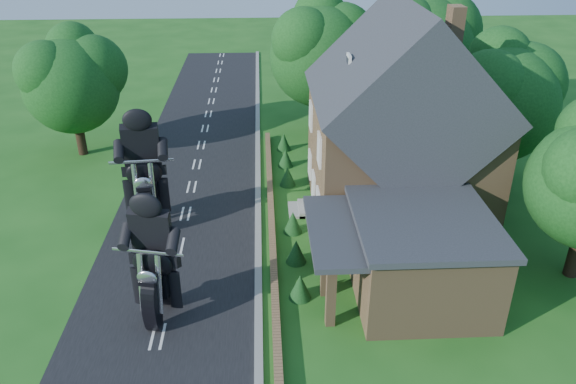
{
  "coord_description": "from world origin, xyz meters",
  "views": [
    {
      "loc": [
        3.94,
        -18.81,
        13.97
      ],
      "look_at": [
        5.01,
        2.75,
        2.8
      ],
      "focal_mm": 35.0,
      "sensor_mm": 36.0,
      "label": 1
    }
  ],
  "objects_px": {
    "house": "(399,129)",
    "annex": "(417,254)",
    "garden_wall": "(271,218)",
    "motorcycle_follow": "(149,209)",
    "motorcycle_lead": "(160,300)"
  },
  "relations": [
    {
      "from": "garden_wall",
      "to": "motorcycle_follow",
      "type": "distance_m",
      "value": 5.89
    },
    {
      "from": "house",
      "to": "annex",
      "type": "height_order",
      "value": "house"
    },
    {
      "from": "house",
      "to": "motorcycle_follow",
      "type": "height_order",
      "value": "house"
    },
    {
      "from": "annex",
      "to": "motorcycle_follow",
      "type": "bearing_deg",
      "value": 153.02
    },
    {
      "from": "house",
      "to": "motorcycle_lead",
      "type": "distance_m",
      "value": 13.61
    },
    {
      "from": "garden_wall",
      "to": "motorcycle_lead",
      "type": "bearing_deg",
      "value": -121.69
    },
    {
      "from": "motorcycle_lead",
      "to": "garden_wall",
      "type": "bearing_deg",
      "value": -109.35
    },
    {
      "from": "house",
      "to": "garden_wall",
      "type": "bearing_deg",
      "value": -170.83
    },
    {
      "from": "house",
      "to": "annex",
      "type": "bearing_deg",
      "value": -95.24
    },
    {
      "from": "motorcycle_follow",
      "to": "annex",
      "type": "bearing_deg",
      "value": 148.03
    },
    {
      "from": "motorcycle_lead",
      "to": "motorcycle_follow",
      "type": "relative_size",
      "value": 0.9
    },
    {
      "from": "house",
      "to": "motorcycle_lead",
      "type": "xyz_separation_m",
      "value": [
        -10.47,
        -7.93,
        -3.54
      ]
    },
    {
      "from": "motorcycle_lead",
      "to": "motorcycle_follow",
      "type": "xyz_separation_m",
      "value": [
        -1.57,
        6.95,
        0.09
      ]
    },
    {
      "from": "house",
      "to": "annex",
      "type": "xyz_separation_m",
      "value": [
        -0.62,
        -6.8,
        -2.58
      ]
    },
    {
      "from": "annex",
      "to": "motorcycle_lead",
      "type": "distance_m",
      "value": 9.96
    }
  ]
}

